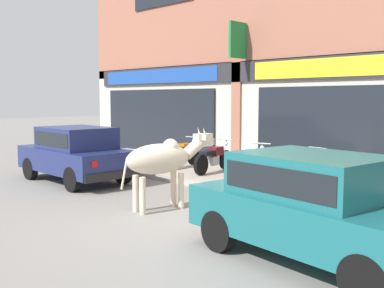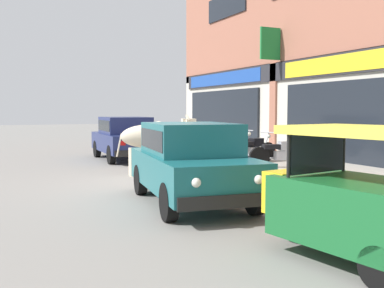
# 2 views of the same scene
# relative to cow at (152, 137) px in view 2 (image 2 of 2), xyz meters

# --- Properties ---
(ground_plane) EXTENTS (90.00, 90.00, 0.00)m
(ground_plane) POSITION_rel_cow_xyz_m (1.27, -0.15, -1.01)
(ground_plane) COLOR gray
(sidewalk) EXTENTS (19.00, 3.60, 0.17)m
(sidewalk) POSITION_rel_cow_xyz_m (1.27, 3.85, -0.92)
(sidewalk) COLOR #A8A093
(sidewalk) RESTS_ON ground
(cow) EXTENTS (0.84, 2.13, 1.61)m
(cow) POSITION_rel_cow_xyz_m (0.00, 0.00, 0.00)
(cow) COLOR beige
(cow) RESTS_ON ground
(car_0) EXTENTS (3.76, 2.07, 1.46)m
(car_0) POSITION_rel_cow_xyz_m (3.61, -0.56, -0.19)
(car_0) COLOR black
(car_0) RESTS_ON ground
(car_1) EXTENTS (3.67, 1.74, 1.46)m
(car_1) POSITION_rel_cow_xyz_m (-3.87, 0.43, -0.19)
(car_1) COLOR black
(car_1) RESTS_ON ground
(auto_rickshaw) EXTENTS (2.08, 1.41, 1.52)m
(auto_rickshaw) POSITION_rel_cow_xyz_m (7.18, -0.25, -0.35)
(auto_rickshaw) COLOR black
(auto_rickshaw) RESTS_ON ground
(motorcycle_0) EXTENTS (0.57, 1.80, 0.88)m
(motorcycle_0) POSITION_rel_cow_xyz_m (-2.88, 3.42, -0.45)
(motorcycle_0) COLOR black
(motorcycle_0) RESTS_ON sidewalk
(motorcycle_1) EXTENTS (0.53, 1.81, 0.88)m
(motorcycle_1) POSITION_rel_cow_xyz_m (-1.60, 3.40, -0.45)
(motorcycle_1) COLOR black
(motorcycle_1) RESTS_ON sidewalk
(motorcycle_2) EXTENTS (0.63, 1.79, 0.88)m
(motorcycle_2) POSITION_rel_cow_xyz_m (-0.18, 3.22, -0.45)
(motorcycle_2) COLOR black
(motorcycle_2) RESTS_ON sidewalk
(motorcycle_3) EXTENTS (0.66, 1.79, 0.88)m
(motorcycle_3) POSITION_rel_cow_xyz_m (1.17, 3.24, -0.45)
(motorcycle_3) COLOR black
(motorcycle_3) RESTS_ON sidewalk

